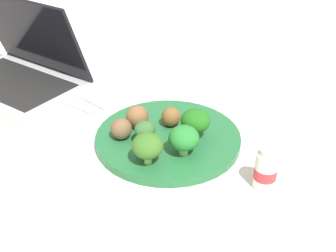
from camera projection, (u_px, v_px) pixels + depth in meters
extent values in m
plane|color=silver|center=(168.00, 142.00, 0.84)|extent=(4.00, 4.00, 0.00)
cylinder|color=#236638|center=(168.00, 138.00, 0.83)|extent=(0.28, 0.28, 0.02)
cylinder|color=#99C46C|center=(184.00, 151.00, 0.77)|extent=(0.02, 0.02, 0.01)
ellipsoid|color=#25782E|center=(184.00, 138.00, 0.76)|extent=(0.05, 0.05, 0.04)
cylinder|color=#9CCB75|center=(148.00, 159.00, 0.75)|extent=(0.01, 0.01, 0.02)
ellipsoid|color=#376723|center=(147.00, 146.00, 0.73)|extent=(0.05, 0.05, 0.04)
cylinder|color=#A6BC7D|center=(145.00, 140.00, 0.80)|extent=(0.01, 0.01, 0.02)
ellipsoid|color=#33632F|center=(145.00, 130.00, 0.78)|extent=(0.04, 0.04, 0.03)
cylinder|color=#99C682|center=(195.00, 134.00, 0.82)|extent=(0.01, 0.01, 0.02)
ellipsoid|color=#1F6319|center=(195.00, 121.00, 0.80)|extent=(0.06, 0.06, 0.04)
sphere|color=brown|center=(121.00, 129.00, 0.81)|extent=(0.04, 0.04, 0.04)
sphere|color=brown|center=(137.00, 117.00, 0.84)|extent=(0.04, 0.04, 0.04)
sphere|color=brown|center=(171.00, 117.00, 0.85)|extent=(0.04, 0.04, 0.04)
cube|color=white|center=(80.00, 102.00, 0.97)|extent=(0.17, 0.13, 0.01)
cube|color=silver|center=(78.00, 106.00, 0.95)|extent=(0.09, 0.02, 0.01)
cube|color=silver|center=(60.00, 97.00, 0.98)|extent=(0.03, 0.02, 0.01)
cube|color=silver|center=(93.00, 101.00, 0.96)|extent=(0.09, 0.01, 0.01)
cube|color=silver|center=(73.00, 91.00, 1.00)|extent=(0.06, 0.02, 0.01)
cylinder|color=white|center=(265.00, 171.00, 0.71)|extent=(0.04, 0.04, 0.07)
cylinder|color=red|center=(265.00, 173.00, 0.71)|extent=(0.04, 0.04, 0.02)
cylinder|color=silver|center=(268.00, 152.00, 0.69)|extent=(0.03, 0.03, 0.01)
cube|color=#BDBDBD|center=(13.00, 85.00, 1.03)|extent=(0.34, 0.26, 0.02)
cube|color=black|center=(13.00, 82.00, 1.02)|extent=(0.30, 0.19, 0.00)
cube|color=black|center=(32.00, 35.00, 1.03)|extent=(0.32, 0.11, 0.19)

